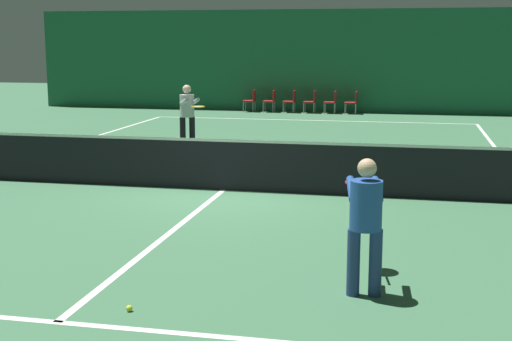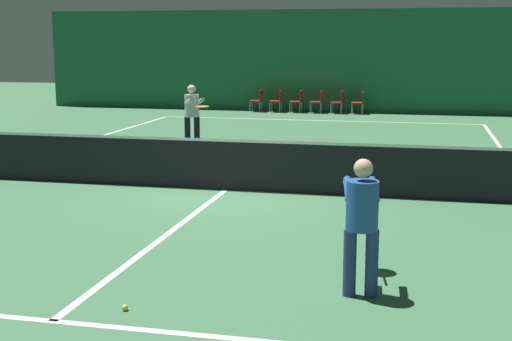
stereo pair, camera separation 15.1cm
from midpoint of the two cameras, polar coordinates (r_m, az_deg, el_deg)
The scene contains 16 objects.
ground_plane at distance 13.14m, azimuth -2.95°, elevation -1.58°, with size 60.00×60.00×0.00m, color #3D704C.
backdrop_curtain at distance 27.59m, azimuth 5.20°, elevation 8.72°, with size 23.00×0.12×3.89m.
court_line_baseline_far at distance 24.69m, azimuth 4.25°, elevation 4.02°, with size 11.00×0.10×0.00m.
court_line_service_far at distance 19.30m, azimuth 1.99°, elevation 2.27°, with size 8.25×0.10×0.00m.
court_line_service_near at distance 7.40m, azimuth -16.20°, elevation -11.58°, with size 8.25×0.10×0.00m.
court_line_centre at distance 13.14m, azimuth -2.95°, elevation -1.57°, with size 0.10×12.80×0.00m.
tennis_net at distance 13.04m, azimuth -2.97°, elevation 0.61°, with size 12.00×0.10×1.07m.
player_near at distance 7.69m, azimuth 8.18°, elevation -3.58°, with size 0.53×1.31×1.50m.
player_far at distance 18.34m, azimuth -5.73°, elevation 4.74°, with size 1.02×1.29×1.61m.
courtside_chair_0 at distance 27.59m, azimuth -0.55°, elevation 5.73°, with size 0.44×0.44×0.84m.
courtside_chair_1 at distance 27.43m, azimuth 1.05°, elevation 5.70°, with size 0.44×0.44×0.84m.
courtside_chair_2 at distance 27.29m, azimuth 2.67°, elevation 5.66°, with size 0.44×0.44×0.84m.
courtside_chair_3 at distance 27.17m, azimuth 4.30°, elevation 5.63°, with size 0.44×0.44×0.84m.
courtside_chair_4 at distance 27.08m, azimuth 5.94°, elevation 5.58°, with size 0.44×0.44×0.84m.
courtside_chair_5 at distance 27.00m, azimuth 7.59°, elevation 5.54°, with size 0.44×0.44×0.84m.
tennis_ball at distance 7.50m, azimuth -10.68°, elevation -10.78°, with size 0.07×0.07×0.07m.
Camera 1 is at (3.29, -12.42, 2.72)m, focal length 50.00 mm.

